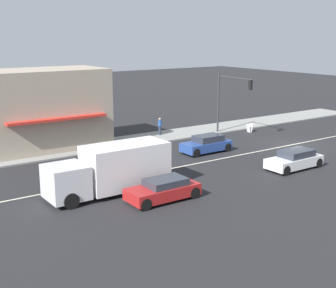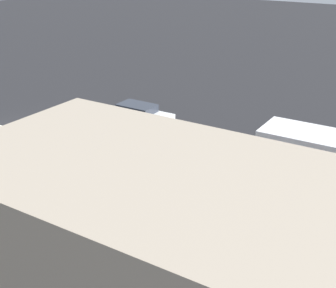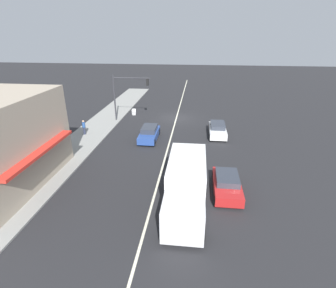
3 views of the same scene
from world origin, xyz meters
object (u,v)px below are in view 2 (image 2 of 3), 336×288
object	(u,v)px
delivery_truck	(334,166)
van_white	(139,115)
coupe_blue	(90,163)
hatchback_red	(312,153)

from	to	relation	value
delivery_truck	van_white	distance (m)	13.28
van_white	coupe_blue	bearing A→B (deg)	16.18
delivery_truck	hatchback_red	bearing A→B (deg)	-148.11
van_white	hatchback_red	xyz separation A→B (m)	(0.00, 11.22, -0.03)
delivery_truck	hatchback_red	xyz separation A→B (m)	(-2.80, -1.74, -0.84)
delivery_truck	hatchback_red	size ratio (longest dim) A/B	1.77
van_white	hatchback_red	world-z (taller)	van_white
hatchback_red	van_white	bearing A→B (deg)	-90.00
hatchback_red	coupe_blue	world-z (taller)	coupe_blue
delivery_truck	van_white	world-z (taller)	delivery_truck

